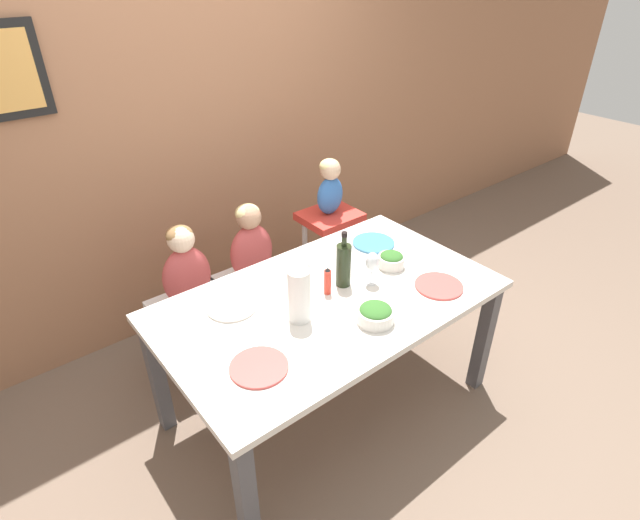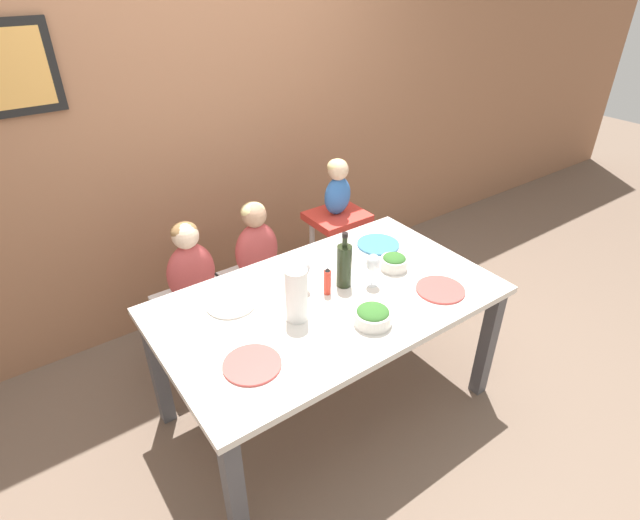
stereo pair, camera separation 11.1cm
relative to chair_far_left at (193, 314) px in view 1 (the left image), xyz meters
The scene contains 20 objects.
ground_plane 0.93m from the chair_far_left, 60.06° to the right, with size 14.00×14.00×0.00m, color #705B4C.
wall_back 1.18m from the chair_far_left, 53.89° to the left, with size 10.00×0.09×2.70m.
dining_table 0.88m from the chair_far_left, 60.06° to the right, with size 1.67×0.98×0.74m.
chair_far_left is the anchor object (origin of this frame).
chair_far_center 0.42m from the chair_far_left, ahead, with size 0.43×0.38×0.48m.
chair_right_highchair 1.04m from the chair_far_left, ahead, with size 0.37×0.32×0.73m.
person_child_left 0.32m from the chair_far_left, 90.00° to the left, with size 0.28×0.15×0.49m.
person_child_center 0.53m from the chair_far_left, ahead, with size 0.28×0.15×0.49m.
person_baby_right 1.16m from the chair_far_left, ahead, with size 0.19×0.14×0.37m.
wine_bottle 0.99m from the chair_far_left, 51.41° to the right, with size 0.08×0.08×0.30m.
paper_towel_roll 0.93m from the chair_far_left, 75.18° to the right, with size 0.10×0.10×0.27m.
wine_glass_near 1.12m from the chair_far_left, 49.02° to the right, with size 0.07×0.07×0.18m.
wine_glass_far 0.84m from the chair_far_left, 59.08° to the right, with size 0.07×0.07×0.18m.
salad_bowl_large 1.17m from the chair_far_left, 65.21° to the right, with size 0.17×0.17×0.09m.
salad_bowl_small 1.18m from the chair_far_left, 39.99° to the right, with size 0.14×0.14×0.09m.
dinner_plate_front_left 1.00m from the chair_far_left, 97.32° to the right, with size 0.24×0.24×0.01m.
dinner_plate_back_left 0.61m from the chair_far_left, 89.78° to the right, with size 0.24×0.24×0.01m.
dinner_plate_back_right 1.13m from the chair_far_left, 26.81° to the right, with size 0.24×0.24×0.01m.
dinner_plate_front_right 1.40m from the chair_far_left, 47.96° to the right, with size 0.24×0.24×0.01m.
condiment_bottle_hot_sauce 0.92m from the chair_far_left, 58.03° to the right, with size 0.04×0.04×0.15m.
Camera 1 is at (-1.28, -1.52, 2.19)m, focal length 28.00 mm.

